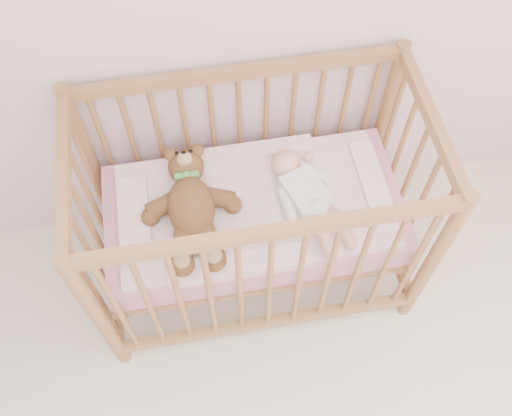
{
  "coord_description": "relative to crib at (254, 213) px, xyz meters",
  "views": [
    {
      "loc": [
        -0.22,
        0.41,
        2.54
      ],
      "look_at": [
        -0.02,
        1.55,
        0.62
      ],
      "focal_mm": 40.0,
      "sensor_mm": 36.0,
      "label": 1
    }
  ],
  "objects": [
    {
      "name": "teddy_bear",
      "position": [
        -0.25,
        -0.02,
        0.15
      ],
      "size": [
        0.41,
        0.59,
        0.16
      ],
      "primitive_type": null,
      "rotation": [
        0.0,
        0.0,
        -0.01
      ],
      "color": "brown",
      "rests_on": "blanket"
    },
    {
      "name": "baby",
      "position": [
        0.21,
        -0.02,
        0.14
      ],
      "size": [
        0.42,
        0.6,
        0.13
      ],
      "primitive_type": null,
      "rotation": [
        0.0,
        0.0,
        0.32
      ],
      "color": "white",
      "rests_on": "blanket"
    },
    {
      "name": "crib",
      "position": [
        0.0,
        0.0,
        0.0
      ],
      "size": [
        1.36,
        0.76,
        1.0
      ],
      "primitive_type": null,
      "color": "#A27245",
      "rests_on": "floor"
    },
    {
      "name": "blanket",
      "position": [
        -0.0,
        0.0,
        0.06
      ],
      "size": [
        1.1,
        0.58,
        0.06
      ],
      "primitive_type": null,
      "color": "pink",
      "rests_on": "mattress"
    },
    {
      "name": "mattress",
      "position": [
        0.0,
        0.0,
        -0.01
      ],
      "size": [
        1.22,
        0.62,
        0.13
      ],
      "primitive_type": "cube",
      "color": "#CC7F9A",
      "rests_on": "crib"
    }
  ]
}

